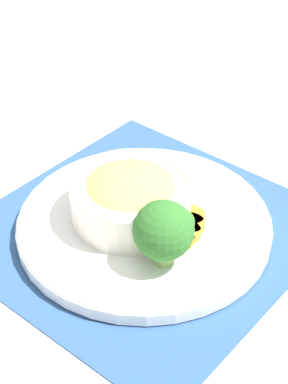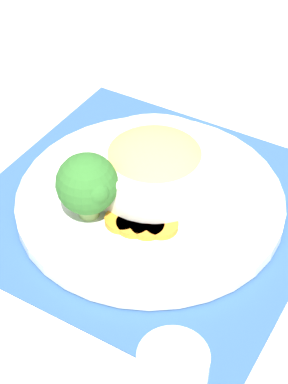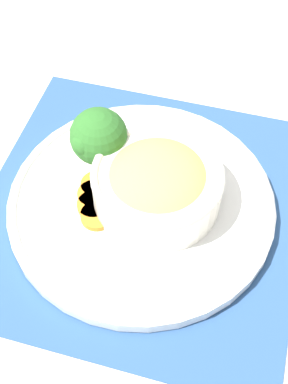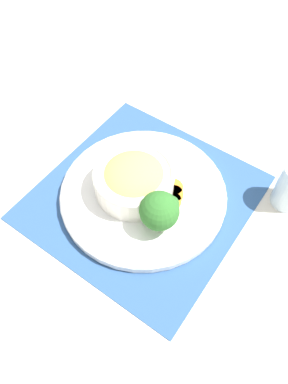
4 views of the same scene
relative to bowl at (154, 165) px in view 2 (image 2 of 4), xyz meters
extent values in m
plane|color=beige|center=(-0.01, 0.02, -0.05)|extent=(4.00, 4.00, 0.00)
cube|color=#2D5184|center=(-0.01, 0.02, -0.05)|extent=(0.43, 0.42, 0.00)
cylinder|color=white|center=(-0.01, 0.02, -0.04)|extent=(0.33, 0.33, 0.02)
torus|color=white|center=(-0.01, 0.02, -0.03)|extent=(0.32, 0.32, 0.01)
cylinder|color=silver|center=(0.00, 0.00, -0.01)|extent=(0.15, 0.15, 0.05)
torus|color=silver|center=(0.00, 0.00, 0.02)|extent=(0.15, 0.15, 0.01)
ellipsoid|color=#E0B75B|center=(0.00, 0.00, 0.01)|extent=(0.13, 0.13, 0.06)
cylinder|color=#84AD5B|center=(0.03, 0.09, -0.02)|extent=(0.02, 0.02, 0.02)
sphere|color=#2D6B28|center=(0.03, 0.09, 0.02)|extent=(0.07, 0.07, 0.07)
sphere|color=#2D6B28|center=(0.01, 0.10, 0.02)|extent=(0.03, 0.03, 0.03)
sphere|color=#2D6B28|center=(0.05, 0.08, 0.02)|extent=(0.03, 0.03, 0.03)
cylinder|color=orange|center=(-0.01, 0.08, -0.03)|extent=(0.04, 0.04, 0.01)
cylinder|color=orange|center=(-0.02, 0.07, -0.03)|extent=(0.04, 0.04, 0.01)
cylinder|color=orange|center=(-0.04, 0.07, -0.03)|extent=(0.04, 0.04, 0.01)
cylinder|color=orange|center=(-0.05, 0.06, -0.03)|extent=(0.04, 0.04, 0.01)
camera|label=1|loc=(0.45, 0.46, 0.49)|focal=60.00mm
camera|label=2|loc=(-0.33, 0.50, 0.49)|focal=60.00mm
camera|label=3|loc=(-0.36, -0.11, 0.50)|focal=50.00mm
camera|label=4|loc=(0.32, 0.29, 0.57)|focal=35.00mm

